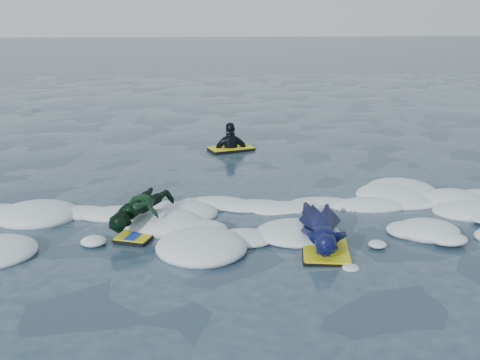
% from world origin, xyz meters
% --- Properties ---
extents(ground, '(120.00, 120.00, 0.00)m').
position_xyz_m(ground, '(0.00, 0.00, 0.00)').
color(ground, '#19283D').
rests_on(ground, ground).
extents(foam_band, '(12.00, 3.10, 0.30)m').
position_xyz_m(foam_band, '(0.00, 1.03, 0.00)').
color(foam_band, white).
rests_on(foam_band, ground).
extents(prone_woman_unit, '(0.80, 1.72, 0.43)m').
position_xyz_m(prone_woman_unit, '(2.23, -0.07, 0.22)').
color(prone_woman_unit, black).
rests_on(prone_woman_unit, ground).
extents(prone_child_unit, '(1.15, 1.44, 0.51)m').
position_xyz_m(prone_child_unit, '(-0.24, 0.70, 0.26)').
color(prone_child_unit, black).
rests_on(prone_child_unit, ground).
extents(waiting_rider_unit, '(1.11, 0.84, 1.48)m').
position_xyz_m(waiting_rider_unit, '(1.33, 5.61, -0.10)').
color(waiting_rider_unit, black).
rests_on(waiting_rider_unit, ground).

